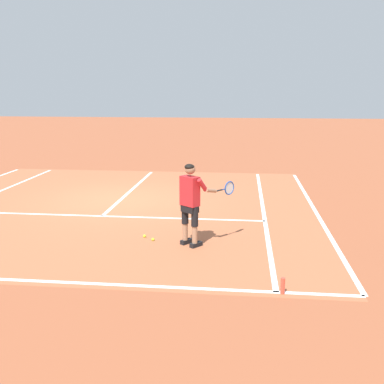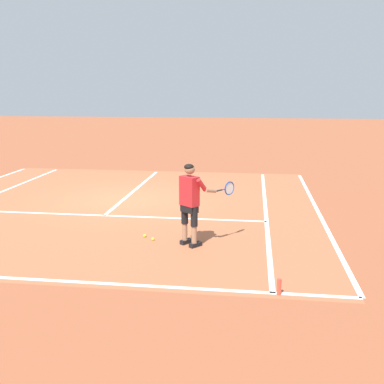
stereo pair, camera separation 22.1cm
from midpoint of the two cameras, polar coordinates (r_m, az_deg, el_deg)
name	(u,v)px [view 2 (the right image)]	position (r m, az deg, el deg)	size (l,w,h in m)	color
ground_plane	(124,199)	(13.72, -7.92, -0.85)	(80.00, 80.00, 0.00)	#9E5133
court_inner_surface	(117,205)	(13.07, -8.74, -1.55)	(10.98, 10.88, 0.00)	#B2603D
line_baseline	(28,279)	(8.42, -18.91, -10.17)	(10.98, 0.10, 0.01)	white
line_service	(104,215)	(12.00, -10.29, -2.88)	(8.23, 0.10, 0.01)	white
line_centre_service	(136,189)	(14.98, -6.57, 0.34)	(0.10, 6.40, 0.01)	white
line_singles_right	(266,210)	(12.56, 9.60, -2.15)	(0.10, 10.48, 0.01)	white
line_doubles_right	(318,211)	(12.69, 15.82, -2.31)	(0.10, 10.48, 0.01)	white
tennis_player	(191,199)	(9.33, 0.51, -0.88)	(1.12, 0.82, 1.71)	black
tennis_ball_near_feet	(145,236)	(10.15, -5.25, -5.42)	(0.07, 0.07, 0.07)	#CCE02D
tennis_ball_by_baseline	(153,239)	(9.92, -4.22, -5.84)	(0.07, 0.07, 0.07)	#CCE02D
water_bottle	(279,287)	(7.53, 11.59, -11.42)	(0.07, 0.07, 0.27)	#E04C38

